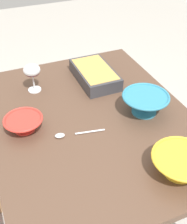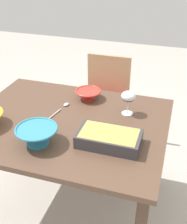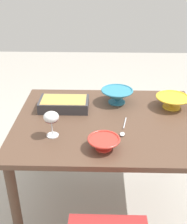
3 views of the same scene
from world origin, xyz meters
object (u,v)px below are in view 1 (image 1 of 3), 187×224
object	(u,v)px
dining_table	(91,132)
small_bowl	(145,103)
wine_glass	(32,72)
mixing_bowl	(181,163)
serving_spoon	(70,134)
serving_bowl	(24,123)
casserole_dish	(95,74)

from	to	relation	value
dining_table	small_bowl	distance (m)	0.30
wine_glass	mixing_bowl	size ratio (longest dim) A/B	0.68
serving_spoon	wine_glass	bearing A→B (deg)	7.93
mixing_bowl	serving_bowl	xyz separation A→B (m)	(0.47, 0.50, -0.01)
mixing_bowl	small_bowl	bearing A→B (deg)	-9.99
dining_table	mixing_bowl	distance (m)	0.50
small_bowl	serving_bowl	distance (m)	0.57
serving_bowl	wine_glass	bearing A→B (deg)	-21.49
casserole_dish	serving_spoon	bearing A→B (deg)	143.77
dining_table	serving_bowl	world-z (taller)	serving_bowl
wine_glass	dining_table	bearing A→B (deg)	-149.81
casserole_dish	serving_spoon	world-z (taller)	casserole_dish
small_bowl	serving_spoon	bearing A→B (deg)	92.99
wine_glass	serving_bowl	distance (m)	0.33
serving_bowl	serving_spoon	bearing A→B (deg)	-123.68
wine_glass	small_bowl	xyz separation A→B (m)	(-0.39, -0.45, -0.06)
dining_table	casserole_dish	size ratio (longest dim) A/B	3.59
mixing_bowl	small_bowl	xyz separation A→B (m)	(0.38, -0.07, 0.01)
dining_table	serving_spoon	size ratio (longest dim) A/B	5.34
mixing_bowl	casserole_dish	bearing A→B (deg)	3.20
casserole_dish	serving_bowl	world-z (taller)	casserole_dish
serving_spoon	dining_table	bearing A→B (deg)	-59.07
serving_bowl	serving_spoon	world-z (taller)	serving_bowl
dining_table	wine_glass	size ratio (longest dim) A/B	7.65
casserole_dish	small_bowl	distance (m)	0.38
casserole_dish	serving_bowl	bearing A→B (deg)	120.47
small_bowl	dining_table	bearing A→B (deg)	76.55
small_bowl	mixing_bowl	bearing A→B (deg)	170.01
wine_glass	mixing_bowl	distance (m)	0.86
dining_table	serving_bowl	bearing A→B (deg)	83.55
casserole_dish	mixing_bowl	bearing A→B (deg)	-176.80
casserole_dish	wine_glass	bearing A→B (deg)	85.21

